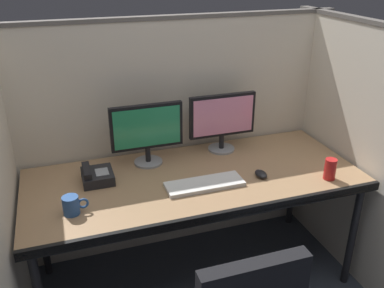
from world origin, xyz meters
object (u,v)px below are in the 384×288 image
(desk, at_px, (195,185))
(keyboard_main, at_px, (205,184))
(monitor_left, at_px, (147,130))
(soda_can, at_px, (330,169))
(monitor_right, at_px, (222,119))
(computer_mouse, at_px, (261,174))
(coffee_mug, at_px, (72,205))
(desk_phone, at_px, (97,176))

(desk, bearing_deg, keyboard_main, -82.28)
(monitor_left, distance_m, soda_can, 1.07)
(desk, relative_size, soda_can, 15.57)
(desk, distance_m, monitor_right, 0.48)
(soda_can, bearing_deg, computer_mouse, 157.97)
(keyboard_main, distance_m, computer_mouse, 0.34)
(desk, relative_size, monitor_right, 4.42)
(monitor_right, distance_m, computer_mouse, 0.46)
(monitor_left, xyz_separation_m, coffee_mug, (-0.47, -0.41, -0.17))
(coffee_mug, xyz_separation_m, soda_can, (1.40, -0.10, 0.01))
(monitor_right, relative_size, computer_mouse, 4.48)
(desk, height_order, soda_can, soda_can)
(monitor_left, xyz_separation_m, keyboard_main, (0.23, -0.36, -0.20))
(soda_can, relative_size, desk_phone, 0.64)
(keyboard_main, relative_size, coffee_mug, 3.41)
(coffee_mug, distance_m, desk_phone, 0.32)
(monitor_left, distance_m, coffee_mug, 0.65)
(monitor_right, relative_size, desk_phone, 2.26)
(monitor_right, height_order, soda_can, monitor_right)
(monitor_left, relative_size, coffee_mug, 3.41)
(keyboard_main, height_order, soda_can, soda_can)
(keyboard_main, relative_size, desk_phone, 2.26)
(monitor_left, height_order, computer_mouse, monitor_left)
(monitor_right, bearing_deg, keyboard_main, -123.35)
(desk, relative_size, desk_phone, 10.00)
(monitor_left, xyz_separation_m, desk_phone, (-0.32, -0.12, -0.18))
(keyboard_main, bearing_deg, monitor_right, 56.65)
(desk, height_order, coffee_mug, coffee_mug)
(monitor_left, relative_size, desk_phone, 2.26)
(keyboard_main, distance_m, soda_can, 0.71)
(keyboard_main, height_order, desk_phone, desk_phone)
(keyboard_main, bearing_deg, computer_mouse, -0.76)
(monitor_left, distance_m, keyboard_main, 0.48)
(desk, bearing_deg, monitor_right, 46.19)
(desk, distance_m, desk_phone, 0.56)
(keyboard_main, bearing_deg, soda_can, -12.01)
(monitor_left, bearing_deg, coffee_mug, -139.19)
(monitor_right, xyz_separation_m, desk_phone, (-0.81, -0.16, -0.18))
(coffee_mug, xyz_separation_m, desk_phone, (0.15, 0.29, -0.01))
(desk_phone, bearing_deg, monitor_right, 10.84)
(monitor_right, distance_m, keyboard_main, 0.52)
(soda_can, bearing_deg, keyboard_main, 167.99)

